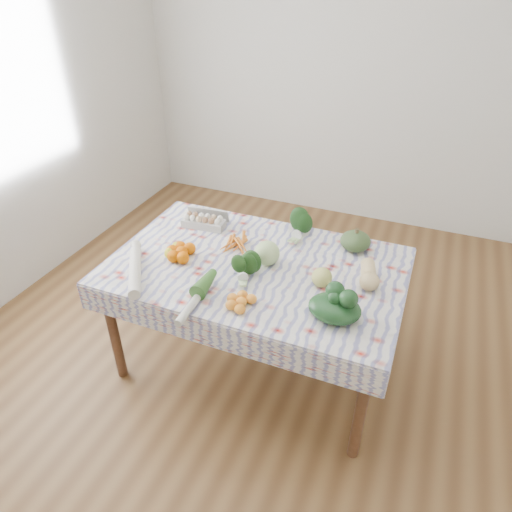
{
  "coord_description": "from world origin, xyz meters",
  "views": [
    {
      "loc": [
        0.81,
        -1.99,
        2.24
      ],
      "look_at": [
        0.0,
        0.0,
        0.82
      ],
      "focal_mm": 32.0,
      "sensor_mm": 36.0,
      "label": 1
    }
  ],
  "objects_px": {
    "butternut_squash": "(369,274)",
    "grapefruit": "(322,277)",
    "egg_carton": "(204,222)",
    "kabocha_squash": "(355,241)",
    "cabbage": "(267,253)",
    "dining_table": "(256,276)"
  },
  "relations": [
    {
      "from": "butternut_squash",
      "to": "grapefruit",
      "type": "distance_m",
      "value": 0.26
    },
    {
      "from": "egg_carton",
      "to": "kabocha_squash",
      "type": "distance_m",
      "value": 0.97
    },
    {
      "from": "cabbage",
      "to": "dining_table",
      "type": "bearing_deg",
      "value": -150.61
    },
    {
      "from": "dining_table",
      "to": "butternut_squash",
      "type": "height_order",
      "value": "butternut_squash"
    },
    {
      "from": "dining_table",
      "to": "cabbage",
      "type": "height_order",
      "value": "cabbage"
    },
    {
      "from": "dining_table",
      "to": "egg_carton",
      "type": "xyz_separation_m",
      "value": [
        -0.48,
        0.27,
        0.12
      ]
    },
    {
      "from": "kabocha_squash",
      "to": "cabbage",
      "type": "xyz_separation_m",
      "value": [
        -0.43,
        -0.34,
        0.01
      ]
    },
    {
      "from": "egg_carton",
      "to": "grapefruit",
      "type": "xyz_separation_m",
      "value": [
        0.88,
        -0.32,
        0.02
      ]
    },
    {
      "from": "egg_carton",
      "to": "cabbage",
      "type": "relative_size",
      "value": 1.93
    },
    {
      "from": "cabbage",
      "to": "grapefruit",
      "type": "xyz_separation_m",
      "value": [
        0.34,
        -0.08,
        -0.02
      ]
    },
    {
      "from": "dining_table",
      "to": "grapefruit",
      "type": "bearing_deg",
      "value": -7.56
    },
    {
      "from": "dining_table",
      "to": "cabbage",
      "type": "xyz_separation_m",
      "value": [
        0.06,
        0.03,
        0.16
      ]
    },
    {
      "from": "egg_carton",
      "to": "dining_table",
      "type": "bearing_deg",
      "value": -35.0
    },
    {
      "from": "kabocha_squash",
      "to": "cabbage",
      "type": "relative_size",
      "value": 1.25
    },
    {
      "from": "kabocha_squash",
      "to": "grapefruit",
      "type": "height_order",
      "value": "kabocha_squash"
    },
    {
      "from": "kabocha_squash",
      "to": "butternut_squash",
      "type": "height_order",
      "value": "kabocha_squash"
    },
    {
      "from": "dining_table",
      "to": "cabbage",
      "type": "bearing_deg",
      "value": 29.39
    },
    {
      "from": "kabocha_squash",
      "to": "butternut_squash",
      "type": "xyz_separation_m",
      "value": [
        0.14,
        -0.3,
        -0.01
      ]
    },
    {
      "from": "butternut_squash",
      "to": "grapefruit",
      "type": "xyz_separation_m",
      "value": [
        -0.23,
        -0.13,
        0.0
      ]
    },
    {
      "from": "butternut_squash",
      "to": "dining_table",
      "type": "bearing_deg",
      "value": 173.8
    },
    {
      "from": "butternut_squash",
      "to": "grapefruit",
      "type": "height_order",
      "value": "grapefruit"
    },
    {
      "from": "egg_carton",
      "to": "grapefruit",
      "type": "bearing_deg",
      "value": -25.7
    }
  ]
}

